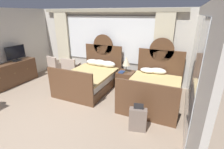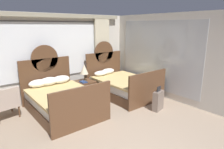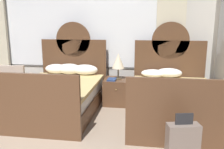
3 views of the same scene
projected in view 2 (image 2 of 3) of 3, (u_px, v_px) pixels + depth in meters
The scene contains 9 objects.
wall_back_window at pixel (45, 55), 6.03m from camera, with size 6.13×0.22×2.70m.
wall_right_mirror at pixel (165, 57), 6.24m from camera, with size 0.08×4.50×2.70m.
bed_near_window at pixel (61, 99), 5.31m from camera, with size 1.55×2.23×1.77m.
bed_near_mirror at pixel (122, 85), 6.63m from camera, with size 1.55×2.23×1.77m.
nightstand_between_beds at pixel (85, 89), 6.45m from camera, with size 0.58×0.61×0.55m.
table_lamp_on_nightstand at pixel (84, 69), 6.30m from camera, with size 0.27×0.27×0.56m.
book_on_nightstand at pixel (83, 82), 6.22m from camera, with size 0.18×0.26×0.03m.
armchair_by_window_left at pixel (5, 102), 4.92m from camera, with size 0.68×0.68×0.83m.
suitcase_on_floor at pixel (158, 100), 5.44m from camera, with size 0.42×0.25×0.69m.
Camera 2 is at (-2.12, -2.08, 2.32)m, focal length 31.13 mm.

